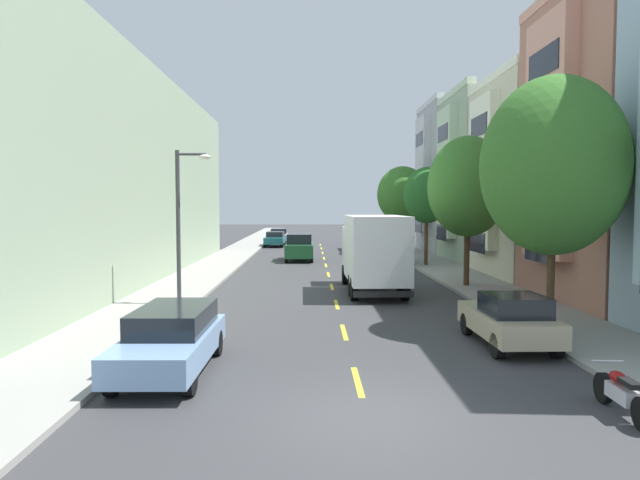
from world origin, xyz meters
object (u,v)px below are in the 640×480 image
parked_wagon_white (279,235)px  street_lamp (183,214)px  parked_sedan_teal (275,239)px  parked_suv_navy (389,250)px  moving_forest_sedan (299,247)px  street_tree_second (468,187)px  parked_motorcycle (622,394)px  street_tree_nearest (553,166)px  parked_pickup_charcoal (361,236)px  delivery_box_truck (374,250)px  parked_hatchback_champagne (509,319)px  street_tree_third (427,195)px  parked_sedan_burgundy (372,243)px  street_tree_farthest (403,195)px  parked_wagon_sky (171,338)px

parked_wagon_white → street_lamp: bearing=-92.4°
parked_sedan_teal → street_lamp: bearing=-92.7°
parked_suv_navy → moving_forest_sedan: 6.65m
street_tree_second → parked_motorcycle: street_tree_second is taller
street_tree_nearest → parked_pickup_charcoal: street_tree_nearest is taller
delivery_box_truck → parked_wagon_white: bearing=100.0°
parked_hatchback_champagne → parked_wagon_white: 45.69m
street_lamp → parked_pickup_charcoal: size_ratio=1.10×
delivery_box_truck → parked_suv_navy: bearing=78.9°
street_tree_third → parked_sedan_burgundy: size_ratio=1.38×
moving_forest_sedan → parked_pickup_charcoal: bearing=72.0°
parked_wagon_white → moving_forest_sedan: 19.85m
parked_motorcycle → street_tree_nearest: bearing=77.0°
delivery_box_truck → moving_forest_sedan: delivery_box_truck is taller
delivery_box_truck → parked_sedan_teal: size_ratio=1.57×
street_tree_farthest → parked_wagon_sky: street_tree_farthest is taller
parked_pickup_charcoal → parked_wagon_sky: (-8.57, -46.01, -0.02)m
parked_pickup_charcoal → parked_sedan_burgundy: bearing=-89.7°
parked_suv_navy → street_tree_farthest: bearing=74.9°
parked_wagon_sky → moving_forest_sedan: (2.52, 27.45, 0.18)m
street_tree_farthest → moving_forest_sedan: (-8.20, -5.17, -3.82)m
street_tree_second → parked_pickup_charcoal: 32.70m
street_lamp → parked_wagon_sky: bearing=-79.5°
delivery_box_truck → parked_wagon_sky: delivery_box_truck is taller
parked_sedan_teal → parked_wagon_sky: (0.07, -41.68, 0.05)m
parked_sedan_teal → parked_motorcycle: (9.14, -44.67, -0.34)m
parked_sedan_burgundy → moving_forest_sedan: 10.14m
street_tree_third → street_lamp: (-12.33, -14.49, -0.97)m
street_tree_nearest → street_tree_farthest: bearing=90.0°
parked_suv_navy → parked_wagon_white: parked_suv_navy is taller
parked_sedan_teal → moving_forest_sedan: (2.59, -14.22, 0.24)m
parked_wagon_white → parked_motorcycle: 50.95m
street_lamp → parked_sedan_burgundy: 28.94m
street_tree_second → street_lamp: street_tree_second is taller
parked_sedan_burgundy → parked_wagon_white: size_ratio=0.96×
street_tree_second → parked_motorcycle: bearing=-95.7°
street_tree_second → parked_suv_navy: bearing=100.9°
street_tree_third → street_tree_nearest: bearing=-90.0°
street_lamp → street_tree_second: bearing=22.0°
street_tree_nearest → parked_wagon_sky: 12.28m
street_tree_second → moving_forest_sedan: street_tree_second is taller
street_tree_third → parked_pickup_charcoal: 23.29m
street_tree_second → parked_hatchback_champagne: size_ratio=1.75×
parked_motorcycle → parked_sedan_burgundy: bearing=90.7°
street_tree_third → moving_forest_sedan: 9.94m
street_tree_third → parked_sedan_burgundy: 13.18m
parked_suv_navy → moving_forest_sedan: (-6.06, 2.73, 0.00)m
street_tree_nearest → street_tree_third: size_ratio=1.24×
parked_wagon_white → parked_hatchback_champagne: bearing=-78.9°
parked_hatchback_champagne → street_lamp: bearing=148.7°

